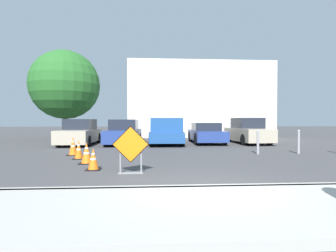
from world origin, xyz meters
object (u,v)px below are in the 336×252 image
parked_car_nearest (80,133)px  parked_car_fourth (248,132)px  traffic_cone_second (87,153)px  traffic_cone_fourth (73,146)px  traffic_cone_nearest (93,159)px  bollard_nearest (258,142)px  traffic_cone_third (79,150)px  parked_car_second (124,133)px  pickup_truck (166,132)px  road_closed_sign (131,148)px  bollard_second (299,141)px  parked_car_third (206,133)px

parked_car_nearest → parked_car_fourth: parked_car_fourth is taller
traffic_cone_second → traffic_cone_fourth: 2.49m
traffic_cone_nearest → bollard_nearest: (6.40, 3.23, 0.23)m
traffic_cone_third → parked_car_second: 6.50m
traffic_cone_second → parked_car_fourth: size_ratio=0.17×
traffic_cone_third → pickup_truck: 7.06m
traffic_cone_second → bollard_nearest: bollard_nearest is taller
traffic_cone_nearest → traffic_cone_second: traffic_cone_second is taller
traffic_cone_fourth → parked_car_fourth: (9.55, 5.18, 0.36)m
road_closed_sign → traffic_cone_fourth: bearing=124.1°
traffic_cone_fourth → parked_car_second: parked_car_second is taller
parked_car_nearest → parked_car_fourth: size_ratio=1.06×
parked_car_second → parked_car_fourth: bearing=-178.6°
traffic_cone_nearest → parked_car_second: bearing=89.7°
traffic_cone_second → bollard_nearest: 7.18m
parked_car_second → parked_car_nearest: bearing=7.9°
traffic_cone_third → bollard_nearest: 7.51m
parked_car_fourth → bollard_second: (0.28, -5.35, -0.19)m
traffic_cone_third → bollard_nearest: bearing=7.1°
parked_car_fourth → bollard_nearest: 5.58m
traffic_cone_third → traffic_cone_fourth: size_ratio=0.93×
traffic_cone_second → traffic_cone_third: bearing=116.7°
traffic_cone_fourth → parked_car_nearest: bearing=101.5°
road_closed_sign → bollard_nearest: road_closed_sign is taller
traffic_cone_fourth → bollard_nearest: (7.98, -0.18, 0.16)m
bollard_second → parked_car_second: bearing=146.3°
parked_car_fourth → bollard_nearest: (-1.57, -5.35, -0.19)m
traffic_cone_nearest → traffic_cone_second: (-0.48, 1.17, 0.03)m
traffic_cone_nearest → road_closed_sign: bearing=-28.6°
road_closed_sign → parked_car_third: (4.17, 9.57, -0.07)m
parked_car_third → bollard_nearest: parked_car_third is taller
traffic_cone_second → bollard_second: bollard_second is taller
bollard_nearest → bollard_second: bearing=0.0°
road_closed_sign → parked_car_second: size_ratio=0.28×
traffic_cone_nearest → parked_car_third: (5.33, 8.94, 0.31)m
traffic_cone_second → parked_car_second: parked_car_second is taller
traffic_cone_second → pickup_truck: bearing=66.1°
parked_car_fourth → parked_car_nearest: bearing=-2.1°
pickup_truck → traffic_cone_third: bearing=60.2°
bollard_nearest → traffic_cone_nearest: bearing=-153.2°
traffic_cone_fourth → traffic_cone_third: bearing=-64.4°
traffic_cone_second → parked_car_nearest: size_ratio=0.16×
traffic_cone_third → bollard_nearest: bollard_nearest is taller
pickup_truck → parked_car_fourth: size_ratio=1.20×
traffic_cone_nearest → parked_car_third: bearing=59.2°
parked_car_second → pickup_truck: 2.66m
bollard_second → road_closed_sign: bearing=-151.4°
parked_car_fourth → bollard_second: 5.36m
pickup_truck → bollard_nearest: size_ratio=4.89×
road_closed_sign → traffic_cone_nearest: 1.37m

